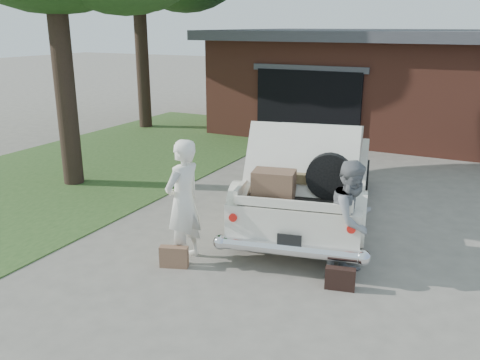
% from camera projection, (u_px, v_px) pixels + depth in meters
% --- Properties ---
extents(ground, '(90.00, 90.00, 0.00)m').
position_uv_depth(ground, '(223.00, 258.00, 7.90)').
color(ground, gray).
rests_on(ground, ground).
extents(grass_strip, '(6.00, 16.00, 0.02)m').
position_uv_depth(grass_strip, '(89.00, 167.00, 12.83)').
color(grass_strip, '#2D4C1E').
rests_on(grass_strip, ground).
extents(house, '(12.80, 7.80, 3.30)m').
position_uv_depth(house, '(415.00, 81.00, 16.76)').
color(house, brown).
rests_on(house, ground).
extents(sedan, '(3.08, 5.57, 2.00)m').
position_uv_depth(sedan, '(312.00, 175.00, 9.47)').
color(sedan, white).
rests_on(sedan, ground).
extents(woman_left, '(0.55, 0.75, 1.90)m').
position_uv_depth(woman_left, '(183.00, 201.00, 7.56)').
color(woman_left, white).
rests_on(woman_left, ground).
extents(woman_right, '(0.87, 0.99, 1.71)m').
position_uv_depth(woman_right, '(352.00, 220.00, 7.12)').
color(woman_right, gray).
rests_on(woman_right, ground).
extents(suitcase_left, '(0.44, 0.27, 0.33)m').
position_uv_depth(suitcase_left, '(174.00, 257.00, 7.55)').
color(suitcase_left, '#906449').
rests_on(suitcase_left, ground).
extents(suitcase_right, '(0.43, 0.21, 0.32)m').
position_uv_depth(suitcase_right, '(340.00, 279.00, 6.91)').
color(suitcase_right, black).
rests_on(suitcase_right, ground).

